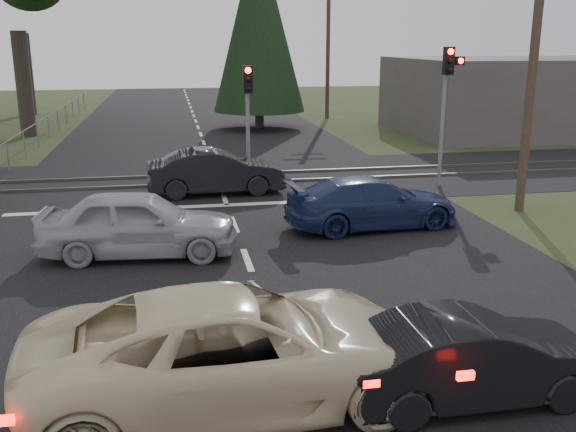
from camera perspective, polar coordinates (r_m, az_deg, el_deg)
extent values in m
plane|color=#2F3C1B|center=(12.05, -1.91, -8.58)|extent=(120.00, 120.00, 0.00)
cube|color=black|center=(21.52, -5.88, 2.13)|extent=(14.00, 100.00, 0.01)
cube|color=black|center=(23.47, -6.29, 3.22)|extent=(120.00, 8.00, 0.01)
cube|color=silver|center=(19.78, -5.45, 0.98)|extent=(13.00, 0.35, 0.00)
cube|color=#59544C|center=(22.68, -6.14, 2.91)|extent=(120.00, 0.12, 0.10)
cube|color=#59544C|center=(24.24, -6.43, 3.71)|extent=(120.00, 0.12, 0.10)
cylinder|color=slate|center=(22.63, 13.51, 7.31)|extent=(0.14, 0.14, 3.80)
cube|color=black|center=(22.28, 14.08, 13.23)|extent=(0.32, 0.24, 0.90)
sphere|color=#FF0C07|center=(22.15, 14.28, 13.99)|extent=(0.20, 0.20, 0.20)
sphere|color=black|center=(22.16, 14.22, 13.22)|extent=(0.18, 0.18, 0.18)
sphere|color=black|center=(22.17, 14.17, 12.44)|extent=(0.18, 0.18, 0.18)
cube|color=black|center=(22.43, 14.99, 13.19)|extent=(0.28, 0.22, 0.28)
sphere|color=#FF0C07|center=(22.33, 15.12, 13.17)|extent=(0.18, 0.18, 0.18)
cylinder|color=slate|center=(22.10, -3.57, 6.73)|extent=(0.14, 0.14, 3.20)
cube|color=black|center=(21.71, -3.60, 12.02)|extent=(0.32, 0.24, 0.90)
sphere|color=#FF0C07|center=(21.57, -3.57, 12.80)|extent=(0.20, 0.20, 0.20)
sphere|color=black|center=(21.59, -3.56, 12.00)|extent=(0.18, 0.18, 0.18)
sphere|color=black|center=(21.60, -3.54, 11.21)|extent=(0.18, 0.18, 0.18)
cylinder|color=#4C3D2D|center=(19.69, 21.02, 13.22)|extent=(0.26, 0.26, 9.00)
cylinder|color=#4C3D2D|center=(42.13, 3.58, 14.74)|extent=(0.26, 0.26, 9.00)
cylinder|color=#4C3D2D|center=(66.67, -1.76, 14.95)|extent=(0.26, 0.26, 9.00)
cube|color=#4C3D2D|center=(66.77, -1.79, 18.29)|extent=(1.80, 0.12, 0.12)
cube|color=#4C3D2D|center=(66.73, -1.78, 17.69)|extent=(1.40, 0.10, 0.10)
cylinder|color=#473D33|center=(36.72, -22.43, 10.76)|extent=(0.80, 0.80, 5.40)
cylinder|color=#473D33|center=(47.89, -22.19, 11.58)|extent=(0.80, 0.80, 5.40)
cylinder|color=#473D33|center=(37.46, -2.56, 9.33)|extent=(0.50, 0.50, 2.00)
cone|color=black|center=(37.27, -2.66, 16.99)|extent=(5.20, 5.20, 10.00)
cube|color=#59514C|center=(38.41, 20.64, 10.03)|extent=(14.00, 10.00, 4.00)
imported|color=beige|center=(9.00, -4.59, -11.68)|extent=(5.93, 3.09, 1.60)
imported|color=black|center=(9.45, 16.09, -12.07)|extent=(3.80, 1.36, 1.25)
imported|color=#A1A4A9|center=(15.30, -13.15, -0.66)|extent=(4.71, 2.27, 1.55)
imported|color=#1A284E|center=(17.38, 7.46, 1.19)|extent=(4.86, 2.37, 1.36)
imported|color=black|center=(21.18, -6.44, 3.91)|extent=(4.51, 1.75, 1.46)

